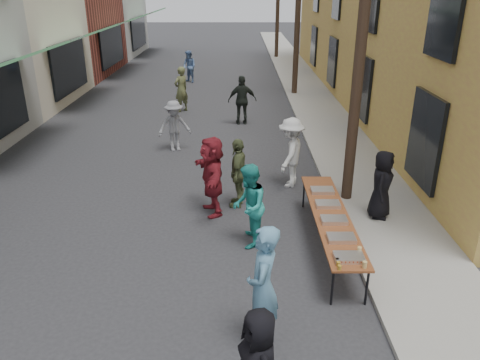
{
  "coord_description": "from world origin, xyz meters",
  "views": [
    {
      "loc": [
        1.62,
        -7.61,
        5.06
      ],
      "look_at": [
        1.64,
        1.26,
        1.3
      ],
      "focal_mm": 35.0,
      "sensor_mm": 36.0,
      "label": 1
    }
  ],
  "objects_px": {
    "utility_pole_near": "(364,11)",
    "guest_front_c": "(249,206)",
    "serving_table": "(331,216)",
    "catering_tray_sausage": "(349,257)",
    "server": "(382,184)"
  },
  "relations": [
    {
      "from": "utility_pole_near",
      "to": "guest_front_c",
      "type": "bearing_deg",
      "value": -139.8
    },
    {
      "from": "utility_pole_near",
      "to": "guest_front_c",
      "type": "height_order",
      "value": "utility_pole_near"
    },
    {
      "from": "utility_pole_near",
      "to": "serving_table",
      "type": "xyz_separation_m",
      "value": [
        -0.83,
        -2.23,
        -3.79
      ]
    },
    {
      "from": "catering_tray_sausage",
      "to": "server",
      "type": "xyz_separation_m",
      "value": [
        1.34,
        2.85,
        0.1
      ]
    },
    {
      "from": "serving_table",
      "to": "guest_front_c",
      "type": "xyz_separation_m",
      "value": [
        -1.66,
        0.13,
        0.17
      ]
    },
    {
      "from": "utility_pole_near",
      "to": "catering_tray_sausage",
      "type": "xyz_separation_m",
      "value": [
        -0.83,
        -3.88,
        -3.71
      ]
    },
    {
      "from": "serving_table",
      "to": "catering_tray_sausage",
      "type": "height_order",
      "value": "catering_tray_sausage"
    },
    {
      "from": "serving_table",
      "to": "catering_tray_sausage",
      "type": "relative_size",
      "value": 8.0
    },
    {
      "from": "guest_front_c",
      "to": "serving_table",
      "type": "bearing_deg",
      "value": 89.7
    },
    {
      "from": "catering_tray_sausage",
      "to": "guest_front_c",
      "type": "distance_m",
      "value": 2.43
    },
    {
      "from": "serving_table",
      "to": "catering_tray_sausage",
      "type": "bearing_deg",
      "value": -90.0
    },
    {
      "from": "utility_pole_near",
      "to": "catering_tray_sausage",
      "type": "height_order",
      "value": "utility_pole_near"
    },
    {
      "from": "server",
      "to": "guest_front_c",
      "type": "bearing_deg",
      "value": 133.41
    },
    {
      "from": "utility_pole_near",
      "to": "serving_table",
      "type": "height_order",
      "value": "utility_pole_near"
    },
    {
      "from": "utility_pole_near",
      "to": "server",
      "type": "bearing_deg",
      "value": -63.8
    }
  ]
}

